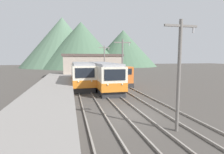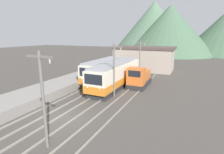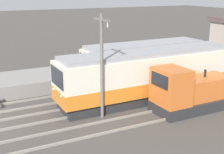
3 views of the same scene
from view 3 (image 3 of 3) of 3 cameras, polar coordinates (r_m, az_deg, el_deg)
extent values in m
cube|color=#28282B|center=(25.81, 5.95, -0.84)|extent=(2.58, 9.87, 0.70)
cube|color=silver|center=(25.38, 6.06, 2.72)|extent=(2.80, 10.28, 2.59)
cube|color=orange|center=(25.58, 6.00, 0.91)|extent=(2.84, 10.32, 0.93)
cube|color=black|center=(22.90, -4.82, 2.64)|extent=(2.24, 0.06, 1.14)
sphere|color=silver|center=(23.84, -5.50, 0.71)|extent=(0.18, 0.18, 0.18)
sphere|color=silver|center=(22.46, -4.04, -0.21)|extent=(0.18, 0.18, 0.18)
cube|color=#939399|center=(25.09, 6.15, 5.92)|extent=(2.46, 9.87, 0.28)
cube|color=#28282B|center=(22.81, 6.68, -3.13)|extent=(2.58, 12.95, 0.70)
cube|color=silver|center=(22.33, 6.82, 0.87)|extent=(2.80, 13.49, 2.60)
cube|color=orange|center=(22.56, 6.75, -1.17)|extent=(2.84, 13.53, 0.94)
cube|color=black|center=(19.35, -10.06, -0.02)|extent=(2.24, 0.06, 1.15)
sphere|color=silver|center=(20.34, -10.60, -2.18)|extent=(0.18, 0.18, 0.18)
sphere|color=silver|center=(18.94, -9.24, -3.48)|extent=(0.18, 0.18, 0.18)
cube|color=#939399|center=(22.00, 6.94, 4.50)|extent=(2.46, 12.95, 0.28)
cube|color=#28282B|center=(21.48, 14.52, -4.78)|extent=(2.40, 5.53, 0.70)
cube|color=#D16628|center=(19.84, 10.73, -1.68)|extent=(2.28, 1.77, 2.30)
cube|color=black|center=(19.17, 8.67, -0.63)|extent=(1.68, 0.04, 0.83)
cube|color=#D16628|center=(21.72, 16.46, -1.77)|extent=(1.92, 3.66, 1.40)
cylinder|color=black|center=(21.46, 16.66, 0.65)|extent=(0.16, 0.16, 0.50)
cylinder|color=slate|center=(18.64, -1.87, 1.71)|extent=(0.20, 0.20, 6.37)
cube|color=slate|center=(18.15, -1.95, 10.43)|extent=(2.00, 0.12, 0.12)
cylinder|color=#B2B2B7|center=(17.45, -0.81, 9.55)|extent=(0.10, 0.10, 0.30)
camera|label=1|loc=(25.53, -54.42, 1.40)|focal=28.00mm
camera|label=2|loc=(13.51, -79.69, 0.49)|focal=28.00mm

